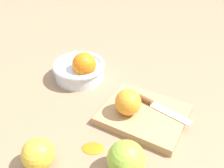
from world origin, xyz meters
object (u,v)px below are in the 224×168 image
(bowl, at_px, (80,69))
(knife, at_px, (155,105))
(orange_on_board, at_px, (128,102))
(apple_front_center, at_px, (38,154))
(cutting_board, at_px, (144,115))
(apple_front_right, at_px, (126,159))

(bowl, xyz_separation_m, knife, (0.26, -0.04, -0.01))
(orange_on_board, distance_m, apple_front_center, 0.24)
(knife, bearing_deg, bowl, 170.74)
(bowl, relative_size, apple_front_center, 2.38)
(knife, bearing_deg, orange_on_board, -136.16)
(orange_on_board, height_order, apple_front_center, orange_on_board)
(cutting_board, bearing_deg, apple_front_right, -80.69)
(bowl, distance_m, cutting_board, 0.26)
(orange_on_board, height_order, apple_front_right, orange_on_board)
(cutting_board, distance_m, orange_on_board, 0.06)
(apple_front_center, bearing_deg, cutting_board, 58.86)
(orange_on_board, distance_m, apple_front_right, 0.16)
(bowl, bearing_deg, knife, -9.26)
(cutting_board, bearing_deg, apple_front_center, -121.14)
(knife, height_order, apple_front_right, apple_front_right)
(knife, bearing_deg, apple_front_right, -87.55)
(apple_front_center, distance_m, apple_front_right, 0.18)
(bowl, relative_size, knife, 1.05)
(cutting_board, relative_size, orange_on_board, 3.13)
(apple_front_right, bearing_deg, bowl, 138.41)
(bowl, height_order, apple_front_center, bowl)
(cutting_board, height_order, apple_front_center, apple_front_center)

